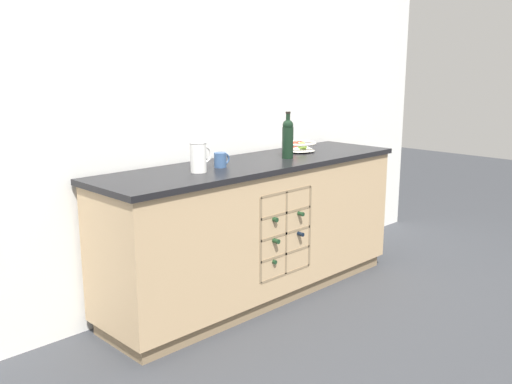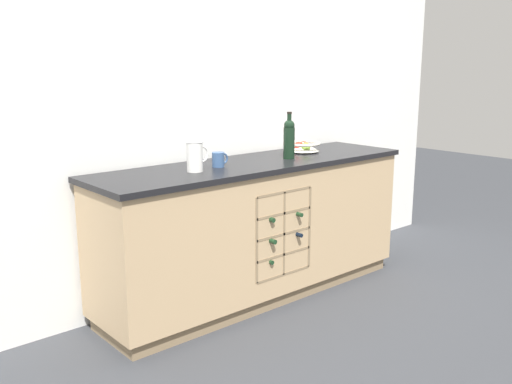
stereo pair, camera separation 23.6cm
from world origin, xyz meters
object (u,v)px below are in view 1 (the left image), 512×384
fruit_bowl (299,146)px  white_pitcher (199,156)px  ceramic_mug (221,160)px  standing_wine_bottle (288,138)px

fruit_bowl → white_pitcher: (-1.02, -0.12, 0.05)m
fruit_bowl → ceramic_mug: bearing=-174.0°
fruit_bowl → ceramic_mug: size_ratio=2.21×
fruit_bowl → ceramic_mug: (-0.83, -0.09, 0.00)m
fruit_bowl → ceramic_mug: ceramic_mug is taller
white_pitcher → standing_wine_bottle: size_ratio=0.57×
white_pitcher → ceramic_mug: 0.21m
white_pitcher → ceramic_mug: size_ratio=1.57×
white_pitcher → standing_wine_bottle: standing_wine_bottle is taller
white_pitcher → standing_wine_bottle: bearing=-1.8°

